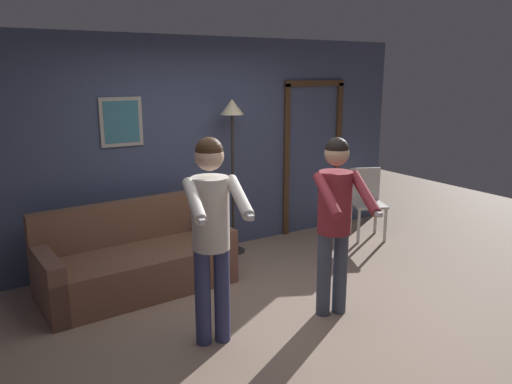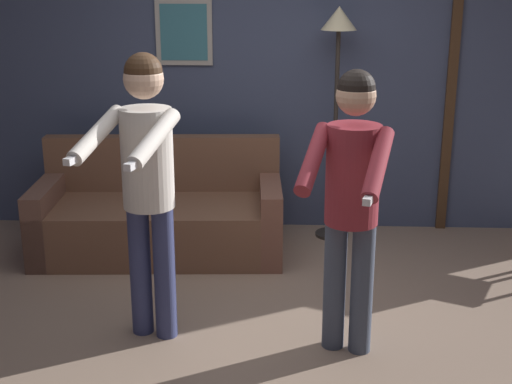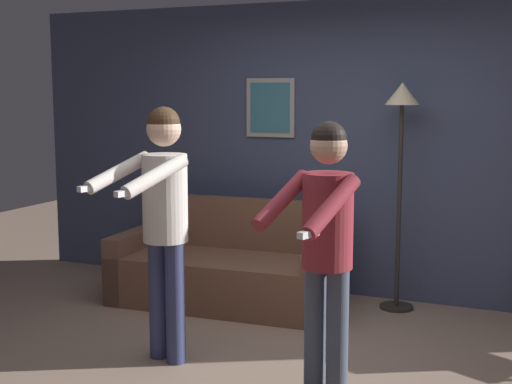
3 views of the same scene
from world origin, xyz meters
TOP-DOWN VIEW (x-y plane):
  - ground_plane at (0.00, 0.00)m, footprint 12.00×12.00m
  - back_wall_assembly at (0.02, 2.04)m, footprint 6.40×0.10m
  - couch at (-0.88, 1.35)m, footprint 1.94×0.95m
  - torchiere_lamp at (0.51, 1.76)m, footprint 0.28×0.28m
  - person_standing_left at (-0.69, -0.02)m, footprint 0.55×0.74m
  - person_standing_right at (0.48, -0.15)m, footprint 0.55×0.69m

SIDE VIEW (x-z plane):
  - ground_plane at x=0.00m, z-range 0.00..0.00m
  - couch at x=-0.88m, z-range -0.16..0.71m
  - person_standing_right at x=0.48m, z-range 0.17..1.81m
  - person_standing_left at x=-0.69m, z-range 0.19..1.90m
  - back_wall_assembly at x=0.02m, z-range 0.00..2.60m
  - torchiere_lamp at x=0.51m, z-range 0.56..2.44m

